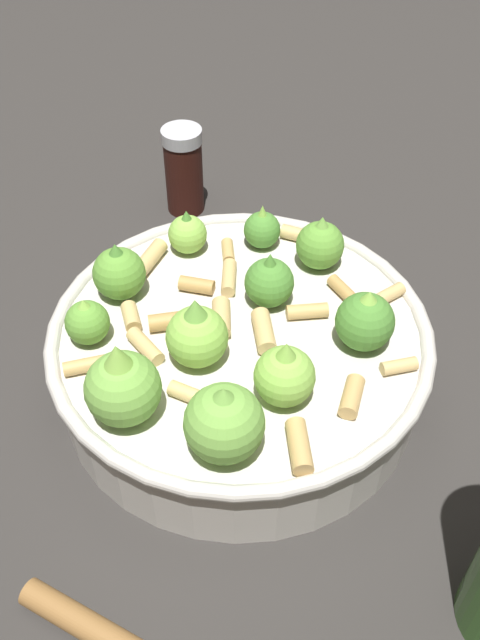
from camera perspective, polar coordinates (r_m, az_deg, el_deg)
name	(u,v)px	position (r m, az deg, el deg)	size (l,w,h in m)	color
ground_plane	(240,384)	(0.52, 0.00, -5.30)	(2.40, 2.40, 0.00)	#2D2B28
cooking_pan	(238,351)	(0.49, -0.19, -2.53)	(0.26, 0.26, 0.12)	beige
pepper_shaker	(184,170)	(0.66, -4.64, 12.16)	(0.04, 0.04, 0.08)	#33140F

